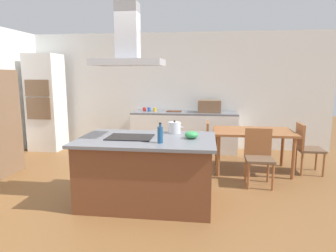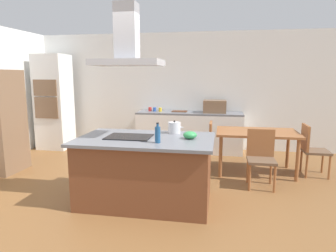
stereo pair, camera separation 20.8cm
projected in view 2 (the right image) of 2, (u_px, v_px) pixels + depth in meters
name	position (u px, v px, depth m)	size (l,w,h in m)	color
ground	(166.00, 168.00, 5.61)	(16.00, 16.00, 0.00)	brown
wall_back	(179.00, 91.00, 7.08)	(7.20, 0.10, 2.70)	white
kitchen_island	(146.00, 170.00, 4.08)	(1.82, 1.14, 0.90)	brown
cooktop	(129.00, 137.00, 4.04)	(0.60, 0.44, 0.01)	black
tea_kettle	(174.00, 128.00, 4.30)	(0.23, 0.18, 0.19)	silver
olive_oil_bottle	(158.00, 134.00, 3.69)	(0.07, 0.07, 0.25)	navy
mixing_bowl	(190.00, 135.00, 3.93)	(0.18, 0.18, 0.10)	#33934C
back_counter	(189.00, 132.00, 6.82)	(2.37, 0.62, 0.90)	white
countertop_microwave	(215.00, 106.00, 6.62)	(0.50, 0.38, 0.28)	brown
coffee_mug_red	(150.00, 109.00, 6.95)	(0.08, 0.08, 0.09)	red
coffee_mug_blue	(155.00, 109.00, 6.91)	(0.08, 0.08, 0.09)	#2D56B2
coffee_mug_yellow	(160.00, 110.00, 6.87)	(0.08, 0.08, 0.09)	gold
cutting_board	(180.00, 111.00, 6.83)	(0.34, 0.24, 0.02)	#59331E
wall_oven_stack	(54.00, 102.00, 7.03)	(0.70, 0.66, 2.20)	white
dining_table	(257.00, 136.00, 5.28)	(1.40, 0.90, 0.75)	#995B33
chair_at_right_end	(311.00, 147.00, 5.15)	(0.42, 0.42, 0.89)	brown
chair_at_left_end	(205.00, 143.00, 5.47)	(0.42, 0.42, 0.89)	brown
chair_facing_island	(261.00, 154.00, 4.66)	(0.42, 0.42, 0.89)	brown
range_hood	(127.00, 46.00, 3.84)	(0.90, 0.55, 0.78)	#ADADB2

